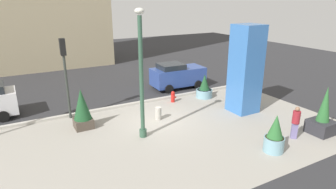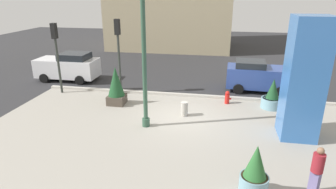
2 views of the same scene
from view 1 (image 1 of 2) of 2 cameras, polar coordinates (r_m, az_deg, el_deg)
The scene contains 14 objects.
ground_plane at distance 19.60m, azimuth -7.41°, elevation -1.18°, with size 60.00×60.00×0.00m, color #2D2D30.
plaza_pavement at distance 14.61m, azimuth 1.51°, elevation -8.16°, with size 18.00×10.00×0.02m, color #9E998E.
curb_strip at distance 18.80m, azimuth -6.41°, elevation -1.75°, with size 18.00×0.24×0.16m, color #B7B2A8.
lamp_post at distance 13.49m, azimuth -5.29°, elevation 3.18°, with size 0.44×0.44×6.17m.
art_pillar_blue at distance 17.50m, azimuth 15.08°, elevation 4.79°, with size 1.48×1.48×5.19m, color #3870BC.
potted_plant_by_pillar at distance 20.02m, azimuth 7.21°, elevation 1.15°, with size 1.12×1.12×1.65m.
potted_plant_near_left at distance 16.44m, azimuth 28.30°, elevation -3.99°, with size 1.15×1.15×2.49m.
potted_plant_near_right at distance 15.69m, azimuth -16.63°, elevation -2.80°, with size 0.95×0.95×2.16m.
potted_plant_curbside at distance 13.71m, azimuth 20.37°, elevation -7.66°, with size 0.89×0.89×1.77m.
fire_hydrant at distance 19.04m, azimuth 0.98°, elevation -0.44°, with size 0.36×0.26×0.75m.
concrete_bollard at distance 16.31m, azimuth -1.94°, elevation -3.77°, with size 0.36×0.36×0.75m, color #B2ADA3.
traffic_light_corner at distance 16.69m, azimuth -19.76°, elevation 5.33°, with size 0.28×0.42×4.55m.
car_intersection at distance 21.99m, azimuth 1.85°, elevation 3.81°, with size 4.08×2.20×1.93m.
pedestrian_by_curb at distance 15.26m, azimuth 23.95°, elevation -4.84°, with size 0.51×0.51×1.66m.
Camera 1 is at (-6.65, -13.23, 6.56)m, focal length 30.80 mm.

